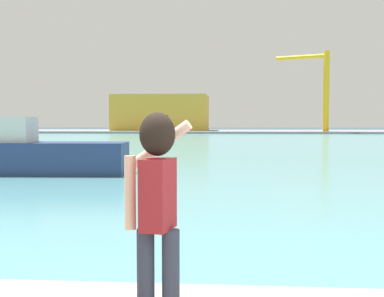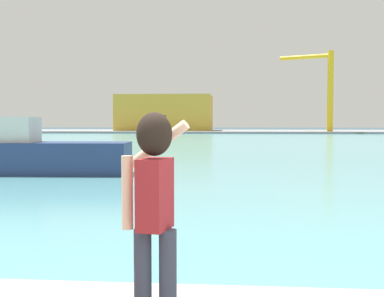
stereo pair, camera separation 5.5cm
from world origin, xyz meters
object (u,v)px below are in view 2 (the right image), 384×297
warehouse_left (165,113)px  person_photographer (154,198)px  port_crane (324,83)px  boat_moored (21,153)px

warehouse_left → person_photographer: bearing=-82.0°
port_crane → warehouse_left: bearing=165.6°
person_photographer → boat_moored: (-8.12, 16.25, -0.71)m
person_photographer → boat_moored: boat_moored is taller
boat_moored → warehouse_left: bearing=90.7°
person_photographer → warehouse_left: 92.55m
person_photographer → boat_moored: size_ratio=0.21×
port_crane → boat_moored: bearing=-108.7°
warehouse_left → port_crane: bearing=-14.4°
boat_moored → port_crane: (23.07, 68.23, 7.64)m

